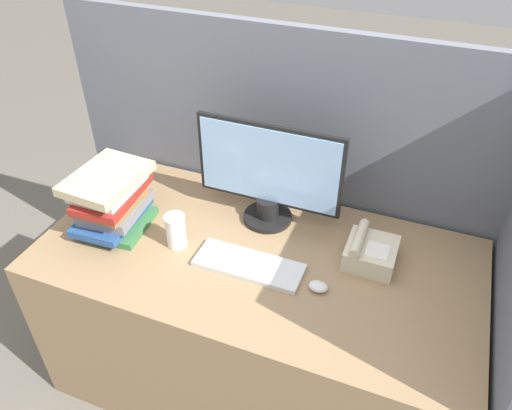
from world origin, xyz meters
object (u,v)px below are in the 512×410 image
object	(u,v)px
monitor	(268,177)
keyboard	(249,265)
book_stack	(111,200)
mouse	(318,287)
coffee_cup	(176,231)
desk_telephone	(370,252)

from	to	relation	value
monitor	keyboard	distance (m)	0.34
monitor	book_stack	size ratio (longest dim) A/B	1.76
mouse	coffee_cup	bearing A→B (deg)	177.13
book_stack	keyboard	bearing A→B (deg)	-2.83
monitor	mouse	distance (m)	0.45
coffee_cup	desk_telephone	xyz separation A→B (m)	(0.67, 0.17, -0.02)
coffee_cup	desk_telephone	world-z (taller)	coffee_cup
mouse	coffee_cup	distance (m)	0.55
monitor	keyboard	world-z (taller)	monitor
coffee_cup	desk_telephone	distance (m)	0.70
mouse	book_stack	distance (m)	0.83
keyboard	mouse	size ratio (longest dim) A/B	5.87
book_stack	mouse	bearing A→B (deg)	-2.87
keyboard	desk_telephone	distance (m)	0.43
coffee_cup	book_stack	world-z (taller)	book_stack
coffee_cup	mouse	bearing A→B (deg)	-2.87
monitor	keyboard	size ratio (longest dim) A/B	1.46
mouse	coffee_cup	xyz separation A→B (m)	(-0.55, 0.03, 0.05)
monitor	coffee_cup	size ratio (longest dim) A/B	4.24
mouse	desk_telephone	bearing A→B (deg)	57.16
book_stack	coffee_cup	bearing A→B (deg)	-2.88
book_stack	desk_telephone	bearing A→B (deg)	9.44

